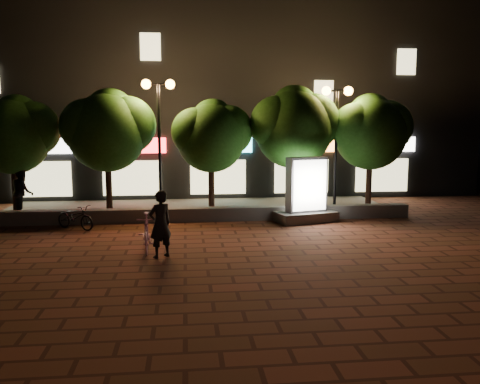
{
  "coord_description": "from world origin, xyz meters",
  "views": [
    {
      "loc": [
        -0.5,
        -14.13,
        3.62
      ],
      "look_at": [
        1.22,
        1.5,
        1.42
      ],
      "focal_mm": 36.99,
      "sensor_mm": 36.0,
      "label": 1
    }
  ],
  "objects": [
    {
      "name": "ad_kiosk",
      "position": [
        3.89,
        3.5,
        0.96
      ],
      "size": [
        2.42,
        1.64,
        2.39
      ],
      "color": "#5F5D58",
      "rests_on": "ground"
    },
    {
      "name": "tree_mid",
      "position": [
        0.55,
        5.46,
        3.22
      ],
      "size": [
        3.24,
        2.7,
        4.5
      ],
      "color": "black",
      "rests_on": "sidewalk"
    },
    {
      "name": "pedestrian",
      "position": [
        -6.65,
        5.13,
        1.04
      ],
      "size": [
        1.01,
        1.13,
        1.92
      ],
      "primitive_type": "imported",
      "rotation": [
        0.0,
        0.0,
        1.93
      ],
      "color": "black",
      "rests_on": "sidewalk"
    },
    {
      "name": "tree_far_right",
      "position": [
        7.05,
        5.46,
        3.37
      ],
      "size": [
        3.48,
        2.9,
        4.76
      ],
      "color": "black",
      "rests_on": "sidewalk"
    },
    {
      "name": "sidewalk",
      "position": [
        0.0,
        6.5,
        0.04
      ],
      "size": [
        16.0,
        5.0,
        0.08
      ],
      "primitive_type": "cube",
      "color": "#5F5D58",
      "rests_on": "ground"
    },
    {
      "name": "retaining_wall",
      "position": [
        0.0,
        4.0,
        0.25
      ],
      "size": [
        16.0,
        0.45,
        0.5
      ],
      "primitive_type": "cube",
      "color": "#5F5D58",
      "rests_on": "ground"
    },
    {
      "name": "scooter_parked",
      "position": [
        -4.29,
        3.0,
        0.43
      ],
      "size": [
        1.66,
        1.38,
        0.85
      ],
      "primitive_type": "imported",
      "rotation": [
        0.0,
        0.0,
        0.97
      ],
      "color": "black",
      "rests_on": "ground"
    },
    {
      "name": "ground",
      "position": [
        0.0,
        0.0,
        0.0
      ],
      "size": [
        80.0,
        80.0,
        0.0
      ],
      "primitive_type": "plane",
      "color": "brown",
      "rests_on": "ground"
    },
    {
      "name": "building_block",
      "position": [
        -0.01,
        12.99,
        5.0
      ],
      "size": [
        28.0,
        8.12,
        11.3
      ],
      "color": "black",
      "rests_on": "ground"
    },
    {
      "name": "street_lamp_left",
      "position": [
        -1.5,
        5.2,
        4.03
      ],
      "size": [
        1.26,
        0.36,
        5.18
      ],
      "color": "black",
      "rests_on": "sidewalk"
    },
    {
      "name": "scooter_pink",
      "position": [
        -1.64,
        -0.25,
        0.54
      ],
      "size": [
        0.61,
        1.83,
        1.08
      ],
      "primitive_type": "imported",
      "rotation": [
        0.0,
        0.0,
        0.06
      ],
      "color": "#D68DBD",
      "rests_on": "ground"
    },
    {
      "name": "rider",
      "position": [
        -1.21,
        -0.9,
        0.92
      ],
      "size": [
        0.8,
        0.74,
        1.84
      ],
      "primitive_type": "imported",
      "rotation": [
        0.0,
        0.0,
        3.74
      ],
      "color": "black",
      "rests_on": "ground"
    },
    {
      "name": "tree_far_left",
      "position": [
        -6.95,
        5.46,
        3.29
      ],
      "size": [
        3.36,
        2.8,
        4.63
      ],
      "color": "black",
      "rests_on": "sidewalk"
    },
    {
      "name": "street_lamp_right",
      "position": [
        5.5,
        5.2,
        3.89
      ],
      "size": [
        1.26,
        0.36,
        4.98
      ],
      "color": "black",
      "rests_on": "sidewalk"
    },
    {
      "name": "tree_right",
      "position": [
        3.86,
        5.46,
        3.57
      ],
      "size": [
        3.72,
        3.1,
        5.07
      ],
      "color": "black",
      "rests_on": "sidewalk"
    },
    {
      "name": "tree_left",
      "position": [
        -3.45,
        5.46,
        3.44
      ],
      "size": [
        3.6,
        3.0,
        4.89
      ],
      "color": "black",
      "rests_on": "sidewalk"
    }
  ]
}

